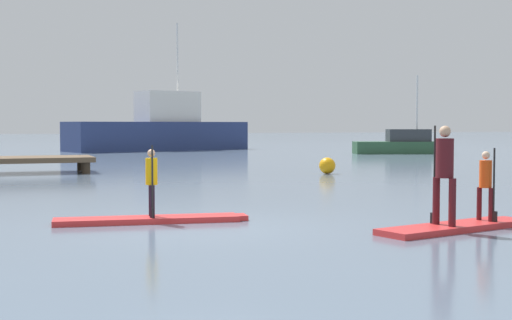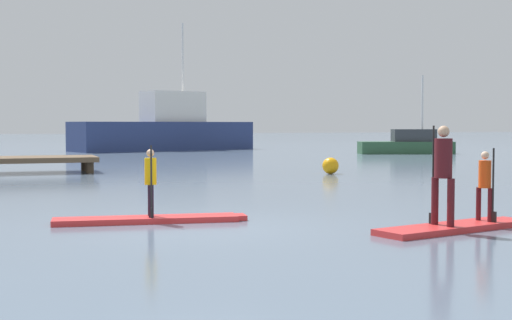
{
  "view_description": "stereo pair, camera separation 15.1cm",
  "coord_description": "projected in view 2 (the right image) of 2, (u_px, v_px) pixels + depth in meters",
  "views": [
    {
      "loc": [
        -3.19,
        -11.53,
        1.74
      ],
      "look_at": [
        1.78,
        2.24,
        1.01
      ],
      "focal_mm": 50.99,
      "sensor_mm": 36.0,
      "label": 1
    },
    {
      "loc": [
        -3.05,
        -11.58,
        1.74
      ],
      "look_at": [
        1.78,
        2.24,
        1.01
      ],
      "focal_mm": 50.99,
      "sensor_mm": 36.0,
      "label": 2
    }
  ],
  "objects": [
    {
      "name": "ground_plane",
      "position": [
        199.0,
        229.0,
        12.01
      ],
      "size": [
        240.0,
        240.0,
        0.0
      ],
      "primitive_type": "plane",
      "color": "slate"
    },
    {
      "name": "paddleboard_near",
      "position": [
        151.0,
        219.0,
        12.83
      ],
      "size": [
        3.43,
        0.98,
        0.1
      ],
      "color": "red",
      "rests_on": "ground"
    },
    {
      "name": "paddler_child_solo",
      "position": [
        151.0,
        179.0,
        12.79
      ],
      "size": [
        0.23,
        0.41,
        1.27
      ],
      "color": "black",
      "rests_on": "paddleboard_near"
    },
    {
      "name": "paddleboard_far",
      "position": [
        455.0,
        227.0,
        11.86
      ],
      "size": [
        3.12,
        1.38,
        0.1
      ],
      "color": "red",
      "rests_on": "ground"
    },
    {
      "name": "paddler_adult",
      "position": [
        443.0,
        168.0,
        11.66
      ],
      "size": [
        0.35,
        0.5,
        1.61
      ],
      "color": "#4C1419",
      "rests_on": "paddleboard_far"
    },
    {
      "name": "paddler_child_front",
      "position": [
        485.0,
        182.0,
        12.22
      ],
      "size": [
        0.25,
        0.4,
        1.24
      ],
      "color": "#4C1419",
      "rests_on": "paddleboard_far"
    },
    {
      "name": "fishing_boat_white_large",
      "position": [
        166.0,
        130.0,
        48.02
      ],
      "size": [
        12.66,
        6.65,
        8.47
      ],
      "color": "navy",
      "rests_on": "ground"
    },
    {
      "name": "fishing_boat_green_midground",
      "position": [
        408.0,
        144.0,
        42.29
      ],
      "size": [
        5.64,
        2.9,
        4.56
      ],
      "color": "#2D5638",
      "rests_on": "ground"
    },
    {
      "name": "mooring_buoy_mid",
      "position": [
        330.0,
        166.0,
        25.19
      ],
      "size": [
        0.57,
        0.57,
        0.57
      ],
      "primitive_type": "sphere",
      "color": "orange",
      "rests_on": "ground"
    }
  ]
}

